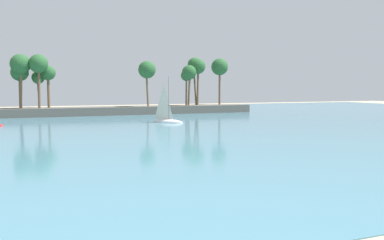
# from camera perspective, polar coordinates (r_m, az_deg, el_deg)

# --- Properties ---
(sea) EXTENTS (220.00, 114.91, 0.06)m
(sea) POSITION_cam_1_polar(r_m,az_deg,el_deg) (70.05, -15.76, -0.39)
(sea) COLOR teal
(sea) RESTS_ON ground
(palm_headland) EXTENTS (81.71, 6.43, 13.00)m
(palm_headland) POSITION_cam_1_polar(r_m,az_deg,el_deg) (87.42, -15.42, 3.49)
(palm_headland) COLOR #605B54
(palm_headland) RESTS_ON ground
(sailboat_toward_headland) EXTENTS (5.19, 5.38, 8.34)m
(sailboat_toward_headland) POSITION_cam_1_polar(r_m,az_deg,el_deg) (68.01, -3.61, 0.29)
(sailboat_toward_headland) COLOR white
(sailboat_toward_headland) RESTS_ON sea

